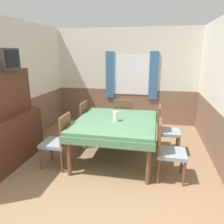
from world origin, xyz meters
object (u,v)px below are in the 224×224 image
chair_right_near (167,148)px  vase (116,116)px  sideboard (7,126)px  tv (5,59)px  dining_table (116,125)px  chair_left_far (78,122)px  chair_right_far (165,128)px  chair_head_window (124,118)px  chair_left_near (59,139)px

chair_right_near → vase: (-0.90, 0.44, 0.35)m
sideboard → tv: (0.05, 0.09, 1.15)m
dining_table → chair_left_far: (-0.91, 0.48, -0.16)m
chair_right_near → tv: 3.02m
chair_right_near → chair_right_far: same height
chair_right_far → vase: 1.10m
dining_table → chair_right_far: 1.04m
chair_left_far → chair_right_near: bearing=-118.0°
chair_head_window → sideboard: 2.41m
vase → chair_right_far: bearing=30.5°
chair_left_near → tv: bearing=87.3°
tv → vase: bearing=12.4°
chair_right_near → chair_left_far: same height
chair_left_near → chair_left_far: (0.00, 0.97, 0.00)m
chair_left_near → chair_head_window: same height
chair_head_window → chair_right_near: bearing=-58.5°
dining_table → vase: size_ratio=9.18×
chair_head_window → tv: bearing=-141.3°
chair_right_near → chair_right_far: (0.00, 0.97, 0.00)m
dining_table → sideboard: size_ratio=0.98×
tv → vase: tv is taller
chair_left_near → chair_right_far: same height
dining_table → chair_left_near: 1.04m
dining_table → chair_right_near: 1.04m
chair_right_far → vase: (-0.90, -0.53, 0.35)m
sideboard → vase: size_ratio=9.33×
chair_left_far → chair_right_far: (1.81, 0.00, 0.00)m
chair_left_near → sideboard: 0.96m
sideboard → vase: sideboard is taller
chair_left_near → chair_right_near: (1.81, 0.00, 0.00)m
tv → dining_table: bearing=13.8°
chair_head_window → chair_left_far: size_ratio=1.00×
chair_right_far → chair_head_window: bearing=-119.7°
chair_right_near → vase: chair_right_near is taller
chair_right_near → sideboard: sideboard is taller
tv → vase: (1.80, 0.40, -0.99)m
chair_left_far → chair_right_far: size_ratio=1.00×
chair_left_far → vase: size_ratio=5.34×
vase → dining_table: bearing=98.4°
chair_right_near → chair_head_window: same height
dining_table → vase: (0.01, -0.05, 0.19)m
tv → sideboard: bearing=-118.6°
chair_head_window → chair_right_far: 1.04m
chair_left_far → chair_right_far: 1.81m
dining_table → chair_right_far: size_ratio=1.72×
dining_table → chair_left_near: chair_left_near is taller
chair_left_near → vase: 1.07m
chair_right_far → vase: size_ratio=5.34×
sideboard → dining_table: bearing=16.1°
chair_right_near → tv: tv is taller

